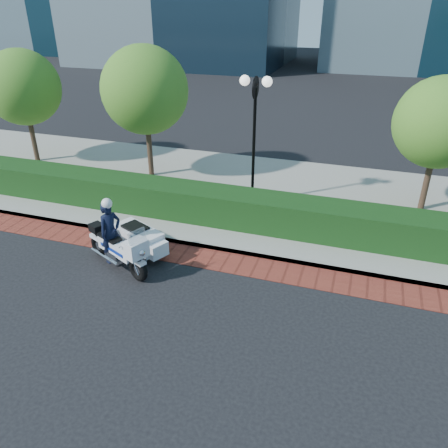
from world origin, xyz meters
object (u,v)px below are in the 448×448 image
(lamppost, at_px, (255,122))
(police_motorcycle, at_px, (125,240))
(tree_b, at_px, (145,90))
(tree_a, at_px, (23,88))
(tree_c, at_px, (440,123))

(lamppost, bearing_deg, police_motorcycle, -117.39)
(tree_b, height_order, police_motorcycle, tree_b)
(tree_a, xyz_separation_m, tree_b, (5.50, 0.00, 0.21))
(lamppost, distance_m, tree_a, 10.09)
(tree_a, relative_size, tree_b, 0.94)
(tree_c, bearing_deg, police_motorcycle, -143.51)
(lamppost, distance_m, tree_c, 5.65)
(tree_c, distance_m, police_motorcycle, 10.02)
(lamppost, xyz_separation_m, tree_a, (-10.00, 1.30, 0.26))
(lamppost, relative_size, tree_c, 0.98)
(police_motorcycle, bearing_deg, tree_a, 167.59)
(tree_b, relative_size, tree_c, 1.14)
(lamppost, height_order, tree_a, tree_a)
(tree_a, bearing_deg, tree_b, 0.00)
(tree_b, xyz_separation_m, tree_c, (10.00, -0.00, -0.39))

